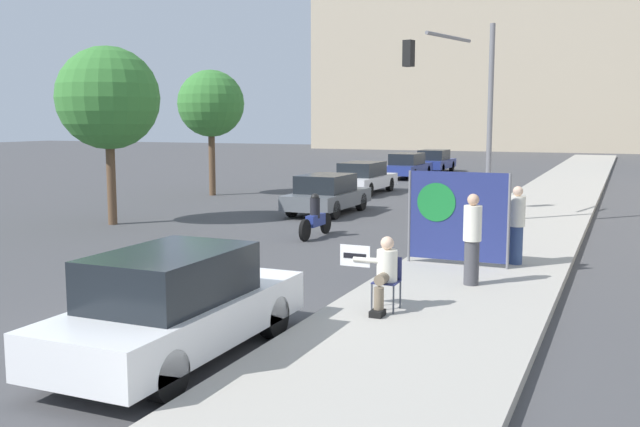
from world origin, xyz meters
TOP-DOWN VIEW (x-y plane):
  - ground_plane at (0.00, 0.00)m, footprint 160.00×160.00m
  - sidewalk_curb at (3.28, 15.00)m, footprint 3.48×90.00m
  - seated_protester at (2.50, 2.47)m, footprint 0.99×0.77m
  - jogger_on_sidewalk at (3.44, 4.89)m, footprint 0.34×0.34m
  - pedestrian_behind at (3.92, 7.24)m, footprint 0.34×0.34m
  - protest_banner at (2.75, 6.61)m, footprint 2.19×0.06m
  - traffic_light_pole at (1.10, 13.88)m, footprint 3.05×2.81m
  - parked_car_curbside at (0.50, -0.45)m, footprint 1.73×4.38m
  - car_on_road_nearest at (-3.61, 14.55)m, footprint 1.77×4.20m
  - car_on_road_midblock at (-4.83, 21.60)m, footprint 1.75×4.63m
  - car_on_road_distant at (-5.46, 30.67)m, footprint 1.70×4.66m
  - car_on_road_far_lane at (-5.23, 35.79)m, footprint 1.82×4.26m
  - motorcycle_on_road at (-1.93, 9.75)m, footprint 0.28×2.05m
  - street_tree_near_curb at (-8.81, 9.47)m, footprint 3.18×3.18m
  - street_tree_midblock at (-10.64, 18.28)m, footprint 2.88×2.88m

SIDE VIEW (x-z plane):
  - ground_plane at x=0.00m, z-range 0.00..0.00m
  - sidewalk_curb at x=3.28m, z-range 0.00..0.18m
  - motorcycle_on_road at x=-1.93m, z-range -0.08..1.16m
  - car_on_road_nearest at x=-3.61m, z-range 0.00..1.39m
  - car_on_road_distant at x=-5.46m, z-range 0.00..1.42m
  - car_on_road_far_lane at x=-5.23m, z-range 0.00..1.42m
  - car_on_road_midblock at x=-4.83m, z-range 0.00..1.42m
  - parked_car_curbside at x=0.50m, z-range -0.01..1.53m
  - seated_protester at x=2.50m, z-range 0.23..1.44m
  - pedestrian_behind at x=3.92m, z-range 0.19..1.88m
  - jogger_on_sidewalk at x=3.44m, z-range 0.20..1.93m
  - protest_banner at x=2.75m, z-range 0.23..2.24m
  - street_tree_near_curb at x=-8.81m, z-range 1.16..6.70m
  - street_tree_midblock at x=-10.64m, z-range 1.25..6.67m
  - traffic_light_pole at x=1.10m, z-range 1.21..7.16m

